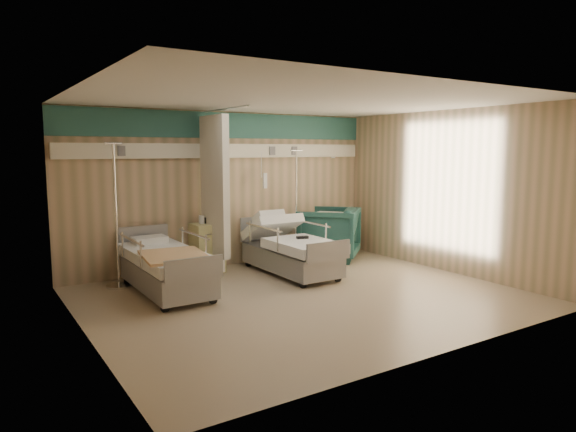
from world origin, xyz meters
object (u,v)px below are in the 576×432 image
at_px(bedside_cabinet, 207,248).
at_px(iv_stand_right, 296,238).
at_px(bed_right, 291,256).
at_px(bed_left, 167,272).
at_px(iv_stand_left, 118,258).
at_px(visitor_armchair, 329,233).

xyz_separation_m(bedside_cabinet, iv_stand_right, (1.81, -0.07, 0.01)).
bearing_deg(bed_right, bed_left, 180.00).
xyz_separation_m(bed_left, iv_stand_left, (-0.52, 0.72, 0.14)).
bearing_deg(iv_stand_right, iv_stand_left, -178.11).
distance_m(bed_right, iv_stand_left, 2.82).
bearing_deg(visitor_armchair, bedside_cabinet, -49.24).
height_order(bed_right, bed_left, same).
bearing_deg(bed_right, iv_stand_right, 51.29).
distance_m(bedside_cabinet, iv_stand_right, 1.82).
bearing_deg(visitor_armchair, bed_left, -32.40).
bearing_deg(bedside_cabinet, iv_stand_left, -173.36).
height_order(bedside_cabinet, visitor_armchair, visitor_armchair).
distance_m(bed_left, visitor_armchair, 3.53).
relative_size(bed_left, iv_stand_left, 0.97).
relative_size(bedside_cabinet, iv_stand_left, 0.38).
relative_size(bed_left, iv_stand_right, 1.02).
bearing_deg(bedside_cabinet, iv_stand_right, -2.24).
bearing_deg(bedside_cabinet, bed_left, -139.40).
bearing_deg(visitor_armchair, bed_right, -17.01).
relative_size(visitor_armchair, iv_stand_left, 0.50).
height_order(bedside_cabinet, iv_stand_right, iv_stand_right).
bearing_deg(bed_right, visitor_armchair, 25.18).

